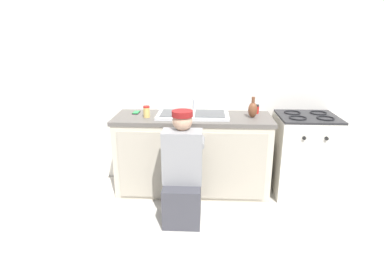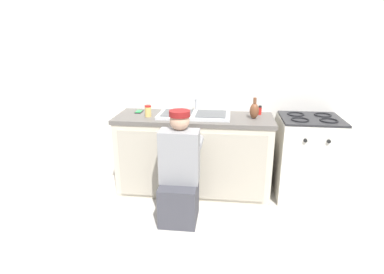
% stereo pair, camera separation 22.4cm
% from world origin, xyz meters
% --- Properties ---
extents(ground_plane, '(12.00, 12.00, 0.00)m').
position_xyz_m(ground_plane, '(0.00, 0.00, 0.00)').
color(ground_plane, beige).
extents(back_wall, '(6.00, 0.10, 2.50)m').
position_xyz_m(back_wall, '(0.00, 0.65, 1.25)').
color(back_wall, silver).
rests_on(back_wall, ground_plane).
extents(counter_cabinet, '(1.73, 0.62, 0.86)m').
position_xyz_m(counter_cabinet, '(0.00, 0.29, 0.43)').
color(counter_cabinet, beige).
rests_on(counter_cabinet, ground_plane).
extents(countertop, '(1.77, 0.62, 0.04)m').
position_xyz_m(countertop, '(0.00, 0.30, 0.88)').
color(countertop, '#5B5651').
rests_on(countertop, counter_cabinet).
extents(sink_double_basin, '(0.80, 0.44, 0.19)m').
position_xyz_m(sink_double_basin, '(0.00, 0.30, 0.92)').
color(sink_double_basin, silver).
rests_on(sink_double_basin, countertop).
extents(stove_range, '(0.65, 0.62, 0.94)m').
position_xyz_m(stove_range, '(1.27, 0.30, 0.46)').
color(stove_range, silver).
rests_on(stove_range, ground_plane).
extents(plumber_person, '(0.42, 0.61, 1.10)m').
position_xyz_m(plumber_person, '(-0.07, -0.34, 0.46)').
color(plumber_person, '#3F3F47').
rests_on(plumber_person, ground_plane).
extents(condiment_jar, '(0.07, 0.07, 0.13)m').
position_xyz_m(condiment_jar, '(-0.51, 0.23, 0.97)').
color(condiment_jar, '#DBB760').
rests_on(condiment_jar, countertop).
extents(spice_bottle_red, '(0.04, 0.04, 0.10)m').
position_xyz_m(spice_bottle_red, '(0.74, 0.46, 0.95)').
color(spice_bottle_red, red).
rests_on(spice_bottle_red, countertop).
extents(vase_decorative, '(0.10, 0.10, 0.23)m').
position_xyz_m(vase_decorative, '(0.66, 0.28, 0.99)').
color(vase_decorative, brown).
rests_on(vase_decorative, countertop).
extents(cell_phone, '(0.07, 0.14, 0.01)m').
position_xyz_m(cell_phone, '(-0.67, 0.42, 0.91)').
color(cell_phone, black).
rests_on(cell_phone, countertop).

